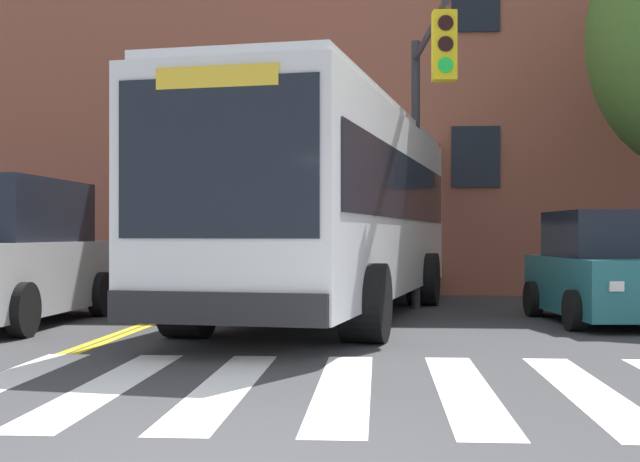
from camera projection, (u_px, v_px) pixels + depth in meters
The scene contains 8 objects.
crosswalk at pixel (284, 387), 8.16m from camera, with size 14.79×4.34×0.01m.
lane_line_yellow_inner at pixel (237, 290), 22.35m from camera, with size 0.12×36.00×0.01m, color gold.
lane_line_yellow_outer at pixel (243, 290), 22.34m from camera, with size 0.12×36.00×0.01m, color gold.
city_bus at pixel (333, 204), 15.30m from camera, with size 4.35×11.91×3.53m.
car_silver_near_lane at pixel (4, 256), 13.77m from camera, with size 2.25×5.15×2.26m.
car_teal_far_lane at pixel (606, 271), 14.09m from camera, with size 2.23×3.85×1.78m.
traffic_light_overhead at pixel (427, 111), 14.95m from camera, with size 0.56×4.16×5.04m.
building_facade at pixel (461, 55), 24.66m from camera, with size 32.73×8.70×12.73m.
Camera 1 is at (1.20, -5.31, 1.41)m, focal length 50.00 mm.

